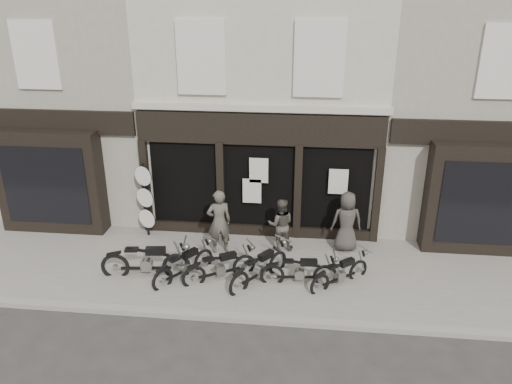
# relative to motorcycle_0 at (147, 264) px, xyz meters

# --- Properties ---
(ground_plane) EXTENTS (90.00, 90.00, 0.00)m
(ground_plane) POSITION_rel_motorcycle_0_xyz_m (2.68, -0.26, -0.45)
(ground_plane) COLOR #2D2B28
(ground_plane) RESTS_ON ground
(pavement) EXTENTS (30.00, 4.20, 0.12)m
(pavement) POSITION_rel_motorcycle_0_xyz_m (2.68, 0.64, -0.39)
(pavement) COLOR slate
(pavement) RESTS_ON ground_plane
(kerb) EXTENTS (30.00, 0.25, 0.13)m
(kerb) POSITION_rel_motorcycle_0_xyz_m (2.68, -1.51, -0.38)
(kerb) COLOR gray
(kerb) RESTS_ON ground_plane
(central_building) EXTENTS (7.30, 6.22, 8.34)m
(central_building) POSITION_rel_motorcycle_0_xyz_m (2.68, 5.69, 3.63)
(central_building) COLOR #BDB7A2
(central_building) RESTS_ON ground
(neighbour_left) EXTENTS (5.60, 6.73, 8.34)m
(neighbour_left) POSITION_rel_motorcycle_0_xyz_m (-3.67, 5.64, 3.59)
(neighbour_left) COLOR gray
(neighbour_left) RESTS_ON ground
(neighbour_right) EXTENTS (5.60, 6.73, 8.34)m
(neighbour_right) POSITION_rel_motorcycle_0_xyz_m (9.03, 5.64, 3.59)
(neighbour_right) COLOR gray
(neighbour_right) RESTS_ON ground
(motorcycle_0) EXTENTS (2.36, 0.65, 1.13)m
(motorcycle_0) POSITION_rel_motorcycle_0_xyz_m (0.00, 0.00, 0.00)
(motorcycle_0) COLOR black
(motorcycle_0) RESTS_ON ground
(motorcycle_1) EXTENTS (1.40, 1.72, 0.96)m
(motorcycle_1) POSITION_rel_motorcycle_0_xyz_m (0.99, 0.06, -0.07)
(motorcycle_1) COLOR black
(motorcycle_1) RESTS_ON ground
(motorcycle_2) EXTENTS (1.83, 1.26, 0.97)m
(motorcycle_2) POSITION_rel_motorcycle_0_xyz_m (1.94, 0.06, -0.06)
(motorcycle_2) COLOR black
(motorcycle_2) RESTS_ON ground
(motorcycle_3) EXTENTS (1.49, 1.80, 1.01)m
(motorcycle_3) POSITION_rel_motorcycle_0_xyz_m (2.97, 0.08, -0.05)
(motorcycle_3) COLOR black
(motorcycle_3) RESTS_ON ground
(motorcycle_4) EXTENTS (2.00, 0.54, 0.96)m
(motorcycle_4) POSITION_rel_motorcycle_0_xyz_m (4.00, 0.08, -0.07)
(motorcycle_4) COLOR black
(motorcycle_4) RESTS_ON ground
(motorcycle_5) EXTENTS (1.59, 1.36, 0.90)m
(motorcycle_5) POSITION_rel_motorcycle_0_xyz_m (5.03, 0.14, -0.09)
(motorcycle_5) COLOR black
(motorcycle_5) RESTS_ON ground
(man_left) EXTENTS (0.81, 0.67, 1.89)m
(man_left) POSITION_rel_motorcycle_0_xyz_m (1.67, 1.47, 0.62)
(man_left) COLOR #49453C
(man_left) RESTS_ON pavement
(man_centre) EXTENTS (0.79, 0.64, 1.55)m
(man_centre) POSITION_rel_motorcycle_0_xyz_m (3.39, 1.83, 0.45)
(man_centre) COLOR #413C35
(man_centre) RESTS_ON pavement
(man_right) EXTENTS (0.93, 0.66, 1.77)m
(man_right) POSITION_rel_motorcycle_0_xyz_m (5.26, 1.99, 0.56)
(man_right) COLOR #38342F
(man_right) RESTS_ON pavement
(advert_sign_post) EXTENTS (0.57, 0.38, 2.43)m
(advert_sign_post) POSITION_rel_motorcycle_0_xyz_m (-0.69, 2.24, 0.74)
(advert_sign_post) COLOR black
(advert_sign_post) RESTS_ON ground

